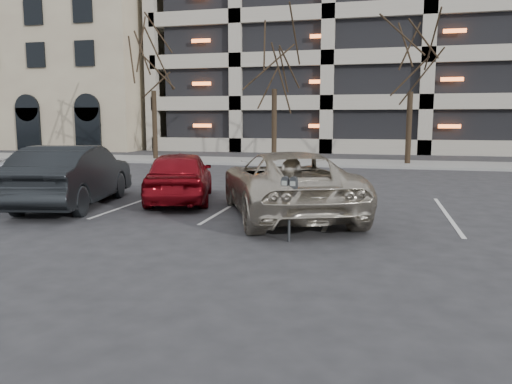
% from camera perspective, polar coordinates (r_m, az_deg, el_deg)
% --- Properties ---
extents(ground, '(140.00, 140.00, 0.00)m').
position_cam_1_polar(ground, '(11.21, 0.72, -3.85)').
color(ground, '#28282B').
rests_on(ground, ground).
extents(sidewalk, '(80.00, 4.00, 0.12)m').
position_cam_1_polar(sidewalk, '(26.89, 8.35, 3.33)').
color(sidewalk, gray).
rests_on(sidewalk, ground).
extents(stall_lines, '(16.90, 5.20, 0.00)m').
position_cam_1_polar(stall_lines, '(13.74, -2.84, -1.57)').
color(stall_lines, silver).
rests_on(stall_lines, ground).
extents(parking_garage, '(52.00, 20.00, 19.00)m').
position_cam_1_polar(parking_garage, '(46.06, 26.52, 16.10)').
color(parking_garage, black).
rests_on(parking_garage, ground).
extents(office_building, '(26.00, 16.20, 15.00)m').
position_cam_1_polar(office_building, '(51.00, -23.83, 13.41)').
color(office_building, tan).
rests_on(office_building, ground).
extents(tree_a, '(3.88, 3.88, 8.82)m').
position_cam_1_polar(tree_a, '(29.71, -11.75, 15.92)').
color(tree_a, black).
rests_on(tree_a, ground).
extents(tree_b, '(3.88, 3.88, 8.81)m').
position_cam_1_polar(tree_b, '(27.52, 2.14, 16.69)').
color(tree_b, black).
rests_on(tree_b, ground).
extents(tree_c, '(3.65, 3.65, 8.29)m').
position_cam_1_polar(tree_c, '(26.97, 17.45, 15.69)').
color(tree_c, black).
rests_on(tree_c, ground).
extents(parking_meter, '(0.33, 0.17, 1.25)m').
position_cam_1_polar(parking_meter, '(9.62, 3.83, -0.10)').
color(parking_meter, black).
rests_on(parking_meter, ground).
extents(suv_silver, '(4.65, 6.30, 1.60)m').
position_cam_1_polar(suv_silver, '(12.32, 3.52, 0.99)').
color(suv_silver, '#BBB19F').
rests_on(suv_silver, ground).
extents(car_red, '(2.95, 4.70, 1.49)m').
position_cam_1_polar(car_red, '(14.55, -8.69, 1.84)').
color(car_red, maroon).
rests_on(car_red, ground).
extents(car_dark, '(2.75, 5.32, 1.67)m').
position_cam_1_polar(car_dark, '(14.49, -20.21, 1.76)').
color(car_dark, black).
rests_on(car_dark, ground).
extents(car_silver, '(2.77, 4.73, 1.29)m').
position_cam_1_polar(car_silver, '(16.71, -22.69, 1.77)').
color(car_silver, '#B7BABF').
rests_on(car_silver, ground).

